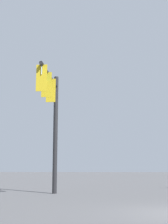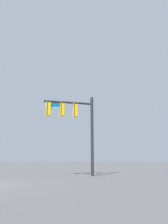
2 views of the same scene
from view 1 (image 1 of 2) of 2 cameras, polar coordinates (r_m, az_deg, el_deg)
The scene contains 1 object.
signal_pole_near at distance 17.06m, azimuth -6.04°, elevation 1.18°, with size 4.38×0.74×6.84m.
Camera 1 is at (10.12, -1.63, 1.30)m, focal length 50.00 mm.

